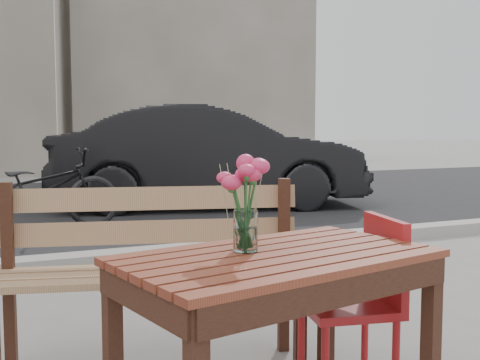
% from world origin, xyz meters
% --- Properties ---
extents(street, '(30.00, 8.12, 0.12)m').
position_xyz_m(street, '(0.00, 5.06, 0.03)').
color(street, black).
rests_on(street, ground).
extents(backdrop_buildings, '(15.50, 4.00, 8.00)m').
position_xyz_m(backdrop_buildings, '(0.17, 14.40, 3.60)').
color(backdrop_buildings, slate).
rests_on(backdrop_buildings, ground).
extents(main_table, '(1.25, 0.88, 0.70)m').
position_xyz_m(main_table, '(0.22, -0.03, 0.58)').
color(main_table, maroon).
rests_on(main_table, ground).
extents(main_bench, '(1.54, 0.80, 0.92)m').
position_xyz_m(main_bench, '(-0.01, 0.85, 0.55)').
color(main_bench, '#99774F').
rests_on(main_bench, ground).
extents(red_chair, '(0.45, 0.45, 0.77)m').
position_xyz_m(red_chair, '(0.74, 0.17, 0.45)').
color(red_chair, '#AA1B1F').
rests_on(red_chair, ground).
extents(main_vase, '(0.19, 0.19, 0.36)m').
position_xyz_m(main_vase, '(0.13, 0.05, 0.92)').
color(main_vase, white).
rests_on(main_vase, main_table).
extents(parked_car, '(4.62, 2.55, 1.44)m').
position_xyz_m(parked_car, '(2.30, 6.10, 0.72)').
color(parked_car, black).
rests_on(parked_car, ground).
extents(bicycle, '(1.78, 0.68, 0.92)m').
position_xyz_m(bicycle, '(-0.12, 4.98, 0.46)').
color(bicycle, black).
rests_on(bicycle, ground).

